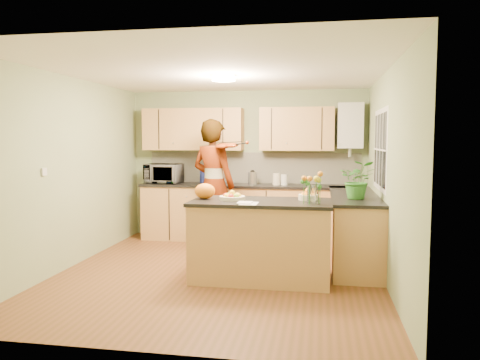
# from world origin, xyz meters

# --- Properties ---
(floor) EXTENTS (4.50, 4.50, 0.00)m
(floor) POSITION_xyz_m (0.00, 0.00, 0.00)
(floor) COLOR brown
(floor) RESTS_ON ground
(ceiling) EXTENTS (4.00, 4.50, 0.02)m
(ceiling) POSITION_xyz_m (0.00, 0.00, 2.50)
(ceiling) COLOR white
(ceiling) RESTS_ON wall_back
(wall_back) EXTENTS (4.00, 0.02, 2.50)m
(wall_back) POSITION_xyz_m (0.00, 2.25, 1.25)
(wall_back) COLOR gray
(wall_back) RESTS_ON floor
(wall_front) EXTENTS (4.00, 0.02, 2.50)m
(wall_front) POSITION_xyz_m (0.00, -2.25, 1.25)
(wall_front) COLOR gray
(wall_front) RESTS_ON floor
(wall_left) EXTENTS (0.02, 4.50, 2.50)m
(wall_left) POSITION_xyz_m (-2.00, 0.00, 1.25)
(wall_left) COLOR gray
(wall_left) RESTS_ON floor
(wall_right) EXTENTS (0.02, 4.50, 2.50)m
(wall_right) POSITION_xyz_m (2.00, 0.00, 1.25)
(wall_right) COLOR gray
(wall_right) RESTS_ON floor
(back_counter) EXTENTS (3.64, 0.62, 0.94)m
(back_counter) POSITION_xyz_m (0.10, 1.95, 0.47)
(back_counter) COLOR #BC804B
(back_counter) RESTS_ON floor
(right_counter) EXTENTS (0.62, 2.24, 0.94)m
(right_counter) POSITION_xyz_m (1.70, 0.85, 0.47)
(right_counter) COLOR #BC804B
(right_counter) RESTS_ON floor
(splashback) EXTENTS (3.60, 0.02, 0.52)m
(splashback) POSITION_xyz_m (0.10, 2.23, 1.20)
(splashback) COLOR beige
(splashback) RESTS_ON back_counter
(upper_cabinets) EXTENTS (3.20, 0.34, 0.70)m
(upper_cabinets) POSITION_xyz_m (-0.18, 2.08, 1.85)
(upper_cabinets) COLOR #BC804B
(upper_cabinets) RESTS_ON wall_back
(boiler) EXTENTS (0.40, 0.30, 0.86)m
(boiler) POSITION_xyz_m (1.70, 2.09, 1.90)
(boiler) COLOR silver
(boiler) RESTS_ON wall_back
(window_right) EXTENTS (0.01, 1.30, 1.05)m
(window_right) POSITION_xyz_m (1.99, 0.60, 1.55)
(window_right) COLOR silver
(window_right) RESTS_ON wall_right
(light_switch) EXTENTS (0.02, 0.09, 0.09)m
(light_switch) POSITION_xyz_m (-1.99, -0.60, 1.30)
(light_switch) COLOR silver
(light_switch) RESTS_ON wall_left
(ceiling_lamp) EXTENTS (0.30, 0.30, 0.07)m
(ceiling_lamp) POSITION_xyz_m (0.00, 0.30, 2.46)
(ceiling_lamp) COLOR #FFEABF
(ceiling_lamp) RESTS_ON ceiling
(peninsula_island) EXTENTS (1.67, 0.85, 0.95)m
(peninsula_island) POSITION_xyz_m (0.55, -0.15, 0.48)
(peninsula_island) COLOR #BC804B
(peninsula_island) RESTS_ON floor
(fruit_dish) EXTENTS (0.31, 0.31, 0.11)m
(fruit_dish) POSITION_xyz_m (0.20, -0.15, 1.00)
(fruit_dish) COLOR beige
(fruit_dish) RESTS_ON peninsula_island
(orange_bowl) EXTENTS (0.23, 0.23, 0.13)m
(orange_bowl) POSITION_xyz_m (1.10, -0.00, 1.01)
(orange_bowl) COLOR beige
(orange_bowl) RESTS_ON peninsula_island
(flower_vase) EXTENTS (0.25, 0.25, 0.46)m
(flower_vase) POSITION_xyz_m (1.15, -0.33, 1.26)
(flower_vase) COLOR silver
(flower_vase) RESTS_ON peninsula_island
(orange_bag) EXTENTS (0.31, 0.28, 0.19)m
(orange_bag) POSITION_xyz_m (-0.15, -0.10, 1.05)
(orange_bag) COLOR orange
(orange_bag) RESTS_ON peninsula_island
(papers) EXTENTS (0.20, 0.27, 0.01)m
(papers) POSITION_xyz_m (0.45, -0.45, 0.96)
(papers) COLOR white
(papers) RESTS_ON peninsula_island
(violinist) EXTENTS (0.85, 0.73, 1.98)m
(violinist) POSITION_xyz_m (-0.35, 1.22, 0.99)
(violinist) COLOR #E4AA8B
(violinist) RESTS_ON floor
(violin) EXTENTS (0.70, 0.60, 0.17)m
(violin) POSITION_xyz_m (-0.15, 1.00, 1.59)
(violin) COLOR #511905
(violin) RESTS_ON violinist
(microwave) EXTENTS (0.62, 0.44, 0.33)m
(microwave) POSITION_xyz_m (-1.39, 1.95, 1.10)
(microwave) COLOR silver
(microwave) RESTS_ON back_counter
(blue_box) EXTENTS (0.32, 0.28, 0.21)m
(blue_box) POSITION_xyz_m (-0.61, 1.96, 1.05)
(blue_box) COLOR navy
(blue_box) RESTS_ON back_counter
(kettle) EXTENTS (0.15, 0.15, 0.28)m
(kettle) POSITION_xyz_m (0.14, 1.96, 1.05)
(kettle) COLOR #BABABF
(kettle) RESTS_ON back_counter
(jar_cream) EXTENTS (0.14, 0.14, 0.19)m
(jar_cream) POSITION_xyz_m (0.53, 1.95, 1.03)
(jar_cream) COLOR beige
(jar_cream) RESTS_ON back_counter
(jar_white) EXTENTS (0.13, 0.13, 0.17)m
(jar_white) POSITION_xyz_m (0.66, 1.94, 1.03)
(jar_white) COLOR silver
(jar_white) RESTS_ON back_counter
(potted_plant) EXTENTS (0.47, 0.41, 0.48)m
(potted_plant) POSITION_xyz_m (1.70, 0.31, 1.18)
(potted_plant) COLOR #2F7226
(potted_plant) RESTS_ON right_counter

